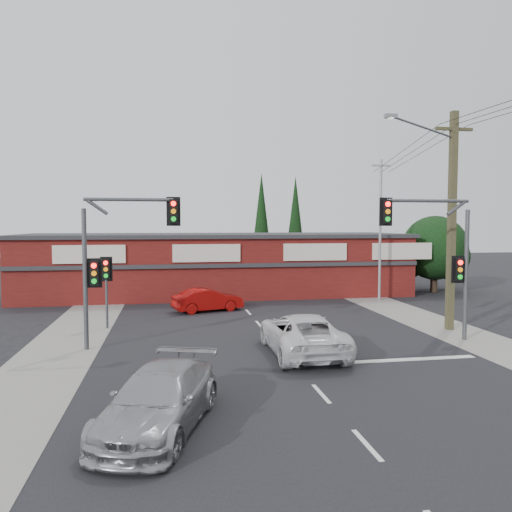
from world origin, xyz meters
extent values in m
plane|color=black|center=(0.00, 0.00, 0.00)|extent=(120.00, 120.00, 0.00)
cube|color=black|center=(0.00, 5.00, 0.01)|extent=(14.00, 70.00, 0.01)
cube|color=gray|center=(-8.50, 5.00, 0.01)|extent=(3.00, 70.00, 0.02)
cube|color=gray|center=(8.50, 5.00, 0.01)|extent=(3.00, 70.00, 0.02)
cube|color=silver|center=(3.50, -1.50, 0.01)|extent=(6.50, 0.35, 0.01)
imported|color=silver|center=(0.64, 0.03, 0.76)|extent=(2.57, 5.50, 1.52)
imported|color=#9D9FA2|center=(-4.54, -6.14, 0.72)|extent=(3.49, 5.33, 1.43)
imported|color=#940B09|center=(-2.18, 9.82, 0.65)|extent=(4.14, 2.46, 1.29)
cube|color=silver|center=(0.00, -7.85, 0.01)|extent=(0.12, 1.60, 0.01)
cube|color=silver|center=(0.00, -4.46, 0.01)|extent=(0.12, 1.60, 0.01)
cube|color=silver|center=(0.00, -1.08, 0.01)|extent=(0.12, 1.60, 0.01)
cube|color=silver|center=(0.00, 2.30, 0.01)|extent=(0.12, 1.60, 0.01)
cube|color=silver|center=(0.00, 5.69, 0.01)|extent=(0.12, 1.60, 0.01)
cube|color=silver|center=(0.00, 9.07, 0.01)|extent=(0.12, 1.60, 0.01)
cube|color=silver|center=(0.00, 12.46, 0.01)|extent=(0.12, 1.60, 0.01)
cube|color=silver|center=(0.00, 15.84, 0.01)|extent=(0.12, 1.60, 0.01)
cube|color=silver|center=(0.00, 19.22, 0.01)|extent=(0.12, 1.60, 0.01)
cube|color=silver|center=(0.00, 22.61, 0.01)|extent=(0.12, 1.60, 0.01)
cube|color=silver|center=(0.00, 25.99, 0.01)|extent=(0.12, 1.60, 0.01)
cube|color=#551211|center=(-1.00, 17.00, 2.00)|extent=(26.00, 8.00, 4.00)
cube|color=#2D2D30|center=(-1.00, 17.00, 4.10)|extent=(26.40, 8.40, 0.25)
cube|color=beige|center=(-9.00, 12.95, 3.10)|extent=(4.20, 0.12, 1.10)
cube|color=beige|center=(-2.00, 12.95, 3.10)|extent=(4.20, 0.12, 1.10)
cube|color=beige|center=(5.00, 12.95, 3.10)|extent=(4.20, 0.12, 1.10)
cube|color=beige|center=(11.00, 12.95, 3.10)|extent=(4.20, 0.12, 1.10)
cube|color=#2D2D30|center=(-1.00, 12.90, 2.30)|extent=(26.00, 0.15, 0.25)
cylinder|color=#2D2116|center=(14.50, 15.00, 0.90)|extent=(0.50, 0.50, 1.80)
sphere|color=black|center=(14.50, 15.00, 3.20)|extent=(4.60, 4.60, 4.60)
sphere|color=black|center=(16.00, 16.00, 2.50)|extent=(3.40, 3.40, 3.40)
sphere|color=black|center=(13.20, 16.40, 2.30)|extent=(2.80, 2.80, 2.80)
cylinder|color=#2D2116|center=(3.50, 24.00, 1.00)|extent=(0.24, 0.24, 2.00)
cone|color=black|center=(3.50, 24.00, 5.50)|extent=(1.80, 1.80, 7.50)
cylinder|color=#2D2116|center=(7.00, 26.00, 1.00)|extent=(0.24, 0.24, 2.00)
cone|color=black|center=(7.00, 26.00, 5.50)|extent=(1.80, 1.80, 7.50)
cylinder|color=#47494C|center=(-7.50, 2.00, 2.75)|extent=(0.18, 0.18, 5.50)
cylinder|color=#47494C|center=(-5.80, 2.00, 5.85)|extent=(3.40, 0.14, 0.14)
cylinder|color=#47494C|center=(-6.99, 2.00, 5.55)|extent=(0.82, 0.14, 0.63)
cube|color=black|center=(-4.10, 2.00, 5.40)|extent=(0.32, 0.22, 0.95)
cube|color=black|center=(-4.10, 2.07, 5.40)|extent=(0.55, 0.04, 1.15)
cylinder|color=#FF0C07|center=(-4.10, 1.87, 5.70)|extent=(0.20, 0.06, 0.20)
cylinder|color=orange|center=(-4.10, 1.87, 5.40)|extent=(0.20, 0.06, 0.20)
cylinder|color=#0CE526|center=(-4.10, 1.87, 5.10)|extent=(0.20, 0.06, 0.20)
cube|color=black|center=(-7.15, 2.00, 3.00)|extent=(0.32, 0.22, 0.95)
cube|color=black|center=(-7.15, 2.07, 3.00)|extent=(0.55, 0.04, 1.15)
cylinder|color=#FF0C07|center=(-7.15, 1.87, 3.30)|extent=(0.20, 0.06, 0.20)
cylinder|color=orange|center=(-7.15, 1.87, 3.00)|extent=(0.20, 0.06, 0.20)
cylinder|color=#0CE526|center=(-7.15, 1.87, 2.70)|extent=(0.20, 0.06, 0.20)
cylinder|color=#47494C|center=(8.00, 1.00, 2.75)|extent=(0.18, 0.18, 5.50)
cylinder|color=#47494C|center=(6.20, 1.00, 5.85)|extent=(3.60, 0.14, 0.14)
cylinder|color=#47494C|center=(7.46, 1.00, 5.55)|extent=(0.82, 0.14, 0.63)
cube|color=black|center=(4.40, 1.00, 5.40)|extent=(0.32, 0.22, 0.95)
cube|color=black|center=(4.40, 1.07, 5.40)|extent=(0.55, 0.04, 1.15)
cylinder|color=#FF0C07|center=(4.40, 0.87, 5.70)|extent=(0.20, 0.06, 0.20)
cylinder|color=orange|center=(4.40, 0.87, 5.40)|extent=(0.20, 0.06, 0.20)
cylinder|color=#0CE526|center=(4.40, 0.87, 5.10)|extent=(0.20, 0.06, 0.20)
cube|color=black|center=(7.65, 1.00, 3.00)|extent=(0.32, 0.22, 0.95)
cube|color=black|center=(7.65, 1.07, 3.00)|extent=(0.55, 0.04, 1.15)
cylinder|color=#FF0C07|center=(7.65, 0.87, 3.30)|extent=(0.20, 0.06, 0.20)
cylinder|color=orange|center=(7.65, 0.87, 3.00)|extent=(0.20, 0.06, 0.20)
cylinder|color=#0CE526|center=(7.65, 0.87, 2.70)|extent=(0.20, 0.06, 0.20)
cylinder|color=#47494C|center=(-7.20, 6.00, 1.50)|extent=(0.12, 0.12, 3.00)
cube|color=black|center=(-7.20, 6.00, 2.80)|extent=(0.32, 0.22, 0.95)
cube|color=black|center=(-7.20, 6.07, 2.80)|extent=(0.55, 0.04, 1.15)
cylinder|color=#FF0C07|center=(-7.20, 5.87, 3.10)|extent=(0.20, 0.06, 0.20)
cylinder|color=orange|center=(-7.20, 5.87, 2.80)|extent=(0.20, 0.06, 0.20)
cylinder|color=#0CE526|center=(-7.20, 5.87, 2.50)|extent=(0.20, 0.06, 0.20)
cube|color=#4C472A|center=(8.50, 3.00, 5.00)|extent=(0.30, 0.30, 10.00)
cube|color=#4C472A|center=(8.50, 3.00, 9.20)|extent=(1.80, 0.14, 0.14)
cylinder|color=#47494C|center=(6.90, 2.85, 9.20)|extent=(3.23, 0.39, 0.89)
cube|color=slate|center=(5.30, 2.70, 9.60)|extent=(0.55, 0.25, 0.18)
cylinder|color=silver|center=(5.30, 2.70, 9.50)|extent=(0.28, 0.28, 0.05)
cylinder|color=gray|center=(9.00, 12.00, 4.50)|extent=(0.16, 0.16, 9.00)
cube|color=gray|center=(9.00, 12.00, 8.60)|extent=(1.20, 0.10, 0.10)
cylinder|color=black|center=(8.15, 7.50, 8.80)|extent=(0.73, 9.01, 1.22)
cylinder|color=black|center=(8.75, 7.50, 8.80)|extent=(0.52, 9.00, 1.22)
cylinder|color=black|center=(9.34, 7.50, 8.80)|extent=(0.31, 9.00, 1.22)
camera|label=1|loc=(-4.26, -18.02, 4.90)|focal=35.00mm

